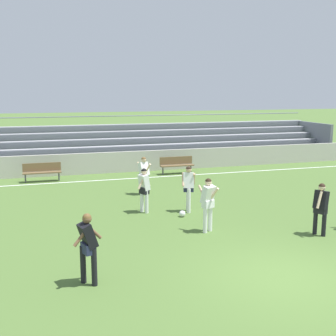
{
  "coord_description": "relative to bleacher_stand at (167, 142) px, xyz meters",
  "views": [
    {
      "loc": [
        -5.4,
        -8.32,
        4.35
      ],
      "look_at": [
        -0.56,
        7.64,
        1.33
      ],
      "focal_mm": 45.8,
      "sensor_mm": 36.0,
      "label": 1
    }
  ],
  "objects": [
    {
      "name": "player_white_wide_left",
      "position": [
        -2.5,
        -10.98,
        -0.19
      ],
      "size": [
        0.57,
        0.42,
        1.68
      ],
      "color": "white",
      "rests_on": "ground"
    },
    {
      "name": "sideline_wall",
      "position": [
        -2.19,
        -2.71,
        -0.63
      ],
      "size": [
        48.0,
        0.16,
        1.12
      ],
      "primitive_type": "cube",
      "color": "#BCB7AD",
      "rests_on": "ground"
    },
    {
      "name": "bleacher_stand",
      "position": [
        0.0,
        0.0,
        0.0
      ],
      "size": [
        21.16,
        4.09,
        2.78
      ],
      "color": "#B2B2B7",
      "rests_on": "ground"
    },
    {
      "name": "player_white_overlapping",
      "position": [
        -4.06,
        -10.6,
        -0.23
      ],
      "size": [
        0.59,
        0.48,
        1.62
      ],
      "color": "white",
      "rests_on": "ground"
    },
    {
      "name": "bench_far_left",
      "position": [
        -7.52,
        -3.96,
        -0.64
      ],
      "size": [
        1.8,
        0.4,
        0.9
      ],
      "color": "brown",
      "rests_on": "ground"
    },
    {
      "name": "player_dark_deep_cover",
      "position": [
        -6.66,
        -15.92,
        -0.19
      ],
      "size": [
        0.7,
        0.48,
        1.67
      ],
      "color": "black",
      "rests_on": "ground"
    },
    {
      "name": "ground_plane",
      "position": [
        -2.19,
        -16.88,
        -1.19
      ],
      "size": [
        160.0,
        160.0,
        0.0
      ],
      "primitive_type": "plane",
      "color": "#4C6B30"
    },
    {
      "name": "soccer_ball",
      "position": [
        -2.92,
        -11.52,
        -1.08
      ],
      "size": [
        0.22,
        0.22,
        0.22
      ],
      "primitive_type": "sphere",
      "color": "white",
      "rests_on": "ground"
    },
    {
      "name": "player_white_pressing_high",
      "position": [
        -2.69,
        -13.29,
        -0.17
      ],
      "size": [
        0.5,
        0.65,
        1.71
      ],
      "color": "white",
      "rests_on": "ground"
    },
    {
      "name": "bench_far_right",
      "position": [
        -0.67,
        -3.96,
        -0.64
      ],
      "size": [
        1.8,
        0.4,
        0.9
      ],
      "color": "brown",
      "rests_on": "ground"
    },
    {
      "name": "player_white_dropping_back",
      "position": [
        -3.42,
        -7.96,
        -0.23
      ],
      "size": [
        0.49,
        0.67,
        1.61
      ],
      "color": "white",
      "rests_on": "ground"
    },
    {
      "name": "player_dark_challenging",
      "position": [
        0.46,
        -14.57,
        -0.23
      ],
      "size": [
        0.58,
        0.48,
        1.62
      ],
      "color": "black",
      "rests_on": "ground"
    },
    {
      "name": "field_line_sideline",
      "position": [
        -2.19,
        -4.53,
        -1.18
      ],
      "size": [
        44.0,
        0.12,
        0.01
      ],
      "primitive_type": "cube",
      "color": "white",
      "rests_on": "ground"
    }
  ]
}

